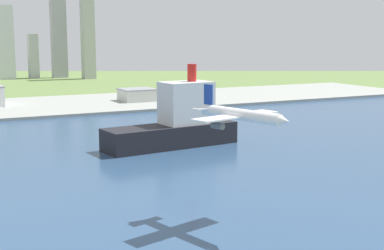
% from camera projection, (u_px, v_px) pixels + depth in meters
% --- Properties ---
extents(ground_plane, '(2400.00, 2400.00, 0.00)m').
position_uv_depth(ground_plane, '(57.00, 150.00, 310.91)').
color(ground_plane, olive).
extents(water_bay, '(840.00, 360.00, 0.15)m').
position_uv_depth(water_bay, '(87.00, 173.00, 257.91)').
color(water_bay, '#2D4C70').
rests_on(water_bay, ground).
extents(industrial_pier, '(840.00, 140.00, 2.50)m').
position_uv_depth(industrial_pier, '(7.00, 108.00, 478.53)').
color(industrial_pier, '#999C94').
rests_on(industrial_pier, ground).
extents(airplane_landing, '(35.50, 38.85, 12.94)m').
position_uv_depth(airplane_landing, '(241.00, 115.00, 183.25)').
color(airplane_landing, white).
extents(cargo_ship, '(81.50, 30.89, 47.18)m').
position_uv_depth(cargo_ship, '(177.00, 123.00, 318.63)').
color(cargo_ship, black).
rests_on(cargo_ship, water_bay).
extents(warehouse_annex, '(31.80, 29.94, 11.50)m').
position_uv_depth(warehouse_annex, '(137.00, 95.00, 522.48)').
color(warehouse_annex, silver).
rests_on(warehouse_annex, industrial_pier).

